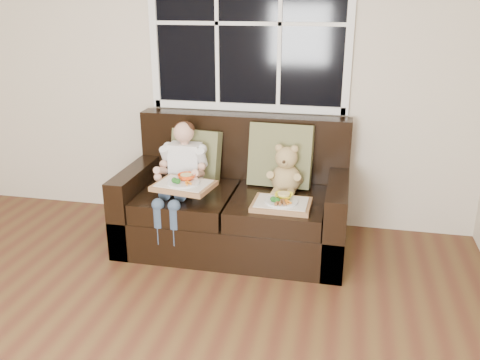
% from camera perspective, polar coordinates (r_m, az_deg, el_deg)
% --- Properties ---
extents(room_walls, '(4.52, 5.02, 2.71)m').
position_cam_1_polar(room_walls, '(1.97, -25.06, 10.75)').
color(room_walls, beige).
rests_on(room_walls, ground).
extents(window_back, '(1.62, 0.04, 1.37)m').
position_cam_1_polar(window_back, '(4.13, 0.94, 17.17)').
color(window_back, black).
rests_on(window_back, room_walls).
extents(loveseat, '(1.70, 0.92, 0.96)m').
position_cam_1_polar(loveseat, '(3.98, -0.47, -2.84)').
color(loveseat, black).
rests_on(loveseat, ground).
extents(pillow_left, '(0.42, 0.24, 0.41)m').
position_cam_1_polar(pillow_left, '(4.09, -4.98, 2.82)').
color(pillow_left, olive).
rests_on(pillow_left, loveseat).
extents(pillow_right, '(0.50, 0.25, 0.50)m').
position_cam_1_polar(pillow_right, '(3.94, 4.58, 2.79)').
color(pillow_right, olive).
rests_on(pillow_right, loveseat).
extents(child, '(0.35, 0.58, 0.79)m').
position_cam_1_polar(child, '(3.86, -6.59, 1.36)').
color(child, silver).
rests_on(child, loveseat).
extents(teddy_bear, '(0.23, 0.29, 0.39)m').
position_cam_1_polar(teddy_bear, '(3.80, 5.18, 0.77)').
color(teddy_bear, tan).
rests_on(teddy_bear, loveseat).
extents(tray_left, '(0.45, 0.37, 0.09)m').
position_cam_1_polar(tray_left, '(3.67, -6.30, -0.45)').
color(tray_left, '#8F6040').
rests_on(tray_left, child).
extents(tray_right, '(0.41, 0.32, 0.09)m').
position_cam_1_polar(tray_right, '(3.58, 4.69, -2.59)').
color(tray_right, '#8F6040').
rests_on(tray_right, loveseat).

